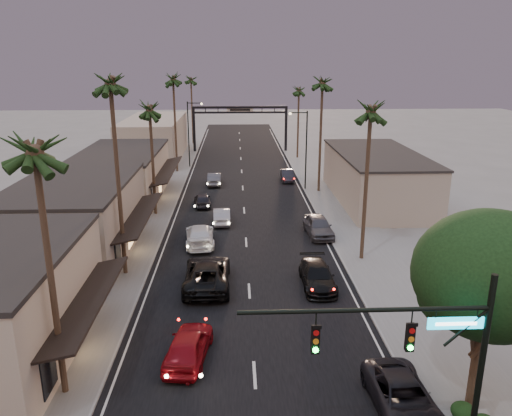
{
  "coord_description": "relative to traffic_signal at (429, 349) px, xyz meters",
  "views": [
    {
      "loc": [
        -0.78,
        -10.54,
        14.52
      ],
      "look_at": [
        0.87,
        29.48,
        2.5
      ],
      "focal_mm": 35.0,
      "sensor_mm": 36.0,
      "label": 1
    }
  ],
  "objects": [
    {
      "name": "palm_far",
      "position": [
        -13.99,
        74.0,
        6.36
      ],
      "size": [
        3.2,
        3.2,
        13.2
      ],
      "color": "#38281C",
      "rests_on": "ground"
    },
    {
      "name": "oncoming_pickup",
      "position": [
        -8.44,
        15.89,
        -4.19
      ],
      "size": [
        2.99,
        6.42,
        1.78
      ],
      "primitive_type": "imported",
      "rotation": [
        0.0,
        0.0,
        3.15
      ],
      "color": "black",
      "rests_on": "ground"
    },
    {
      "name": "palm_ra",
      "position": [
        2.91,
        20.0,
        6.36
      ],
      "size": [
        3.2,
        3.2,
        13.2
      ],
      "color": "#38281C",
      "rests_on": "ground"
    },
    {
      "name": "curbside_far",
      "position": [
        -0.13,
        45.31,
        -4.4
      ],
      "size": [
        1.49,
        4.16,
        1.37
      ],
      "primitive_type": "imported",
      "rotation": [
        0.0,
        0.0,
        -0.01
      ],
      "color": "black",
      "rests_on": "ground"
    },
    {
      "name": "oncoming_dgrey",
      "position": [
        -9.92,
        34.7,
        -4.41
      ],
      "size": [
        2.06,
        4.12,
        1.35
      ],
      "primitive_type": "imported",
      "rotation": [
        0.0,
        0.0,
        3.26
      ],
      "color": "black",
      "rests_on": "ground"
    },
    {
      "name": "palm_lb",
      "position": [
        -14.29,
        18.0,
        8.3
      ],
      "size": [
        3.2,
        3.2,
        15.2
      ],
      "color": "#38281C",
      "rests_on": "ground"
    },
    {
      "name": "storefront_mid",
      "position": [
        -18.69,
        22.0,
        -2.33
      ],
      "size": [
        8.0,
        14.0,
        5.5
      ],
      "primitive_type": "cube",
      "color": "#A09380",
      "rests_on": "ground"
    },
    {
      "name": "storefront_far",
      "position": [
        -18.69,
        38.0,
        -2.58
      ],
      "size": [
        8.0,
        16.0,
        5.0
      ],
      "primitive_type": "cube",
      "color": "#C2AD94",
      "rests_on": "ground"
    },
    {
      "name": "storefront_dist",
      "position": [
        -18.69,
        61.0,
        -2.08
      ],
      "size": [
        8.0,
        20.0,
        6.0
      ],
      "primitive_type": "cube",
      "color": "#A09380",
      "rests_on": "ground"
    },
    {
      "name": "curbside_black",
      "position": [
        -1.16,
        15.53,
        -4.34
      ],
      "size": [
        2.09,
        5.1,
        1.48
      ],
      "primitive_type": "imported",
      "rotation": [
        0.0,
        0.0,
        0.0
      ],
      "color": "black",
      "rests_on": "ground"
    },
    {
      "name": "sidewalk_right",
      "position": [
        3.81,
        48.0,
        -5.02
      ],
      "size": [
        5.0,
        92.0,
        0.12
      ],
      "primitive_type": "cube",
      "color": "slate",
      "rests_on": "ground"
    },
    {
      "name": "arch",
      "position": [
        -5.69,
        66.0,
        0.45
      ],
      "size": [
        15.2,
        0.4,
        7.27
      ],
      "color": "black",
      "rests_on": "ground"
    },
    {
      "name": "streetlight_left",
      "position": [
        -12.61,
        54.0,
        0.25
      ],
      "size": [
        2.13,
        0.3,
        9.0
      ],
      "color": "black",
      "rests_on": "ground"
    },
    {
      "name": "building_right",
      "position": [
        8.31,
        36.0,
        -2.58
      ],
      "size": [
        8.0,
        18.0,
        5.0
      ],
      "primitive_type": "cube",
      "color": "#A09380",
      "rests_on": "ground"
    },
    {
      "name": "traffic_signal",
      "position": [
        0.0,
        0.0,
        0.0
      ],
      "size": [
        8.51,
        0.22,
        7.8
      ],
      "color": "black",
      "rests_on": "ground"
    },
    {
      "name": "palm_ld",
      "position": [
        -14.29,
        51.0,
        7.33
      ],
      "size": [
        3.2,
        3.2,
        14.2
      ],
      "color": "#38281C",
      "rests_on": "ground"
    },
    {
      "name": "palm_rc",
      "position": [
        2.91,
        60.0,
        5.39
      ],
      "size": [
        3.2,
        3.2,
        12.2
      ],
      "color": "#38281C",
      "rests_on": "ground"
    },
    {
      "name": "corner_tree",
      "position": [
        3.79,
        3.45,
        0.9
      ],
      "size": [
        6.2,
        6.2,
        8.8
      ],
      "color": "#38281C",
      "rests_on": "ground"
    },
    {
      "name": "oncoming_white",
      "position": [
        -9.45,
        23.7,
        -4.28
      ],
      "size": [
        2.67,
        5.68,
        1.6
      ],
      "primitive_type": "imported",
      "rotation": [
        0.0,
        0.0,
        3.22
      ],
      "color": "silver",
      "rests_on": "ground"
    },
    {
      "name": "palm_rb",
      "position": [
        2.91,
        40.0,
        7.33
      ],
      "size": [
        3.2,
        3.2,
        14.2
      ],
      "color": "#38281C",
      "rests_on": "ground"
    },
    {
      "name": "curbside_near",
      "position": [
        0.51,
        3.12,
        -4.35
      ],
      "size": [
        2.62,
        5.35,
        1.46
      ],
      "primitive_type": "imported",
      "rotation": [
        0.0,
        0.0,
        0.04
      ],
      "color": "black",
      "rests_on": "ground"
    },
    {
      "name": "road",
      "position": [
        -5.69,
        41.0,
        -5.08
      ],
      "size": [
        14.0,
        120.0,
        0.02
      ],
      "primitive_type": "cube",
      "color": "black",
      "rests_on": "ground"
    },
    {
      "name": "palm_la",
      "position": [
        -14.29,
        5.0,
        6.36
      ],
      "size": [
        3.2,
        3.2,
        13.2
      ],
      "color": "#38281C",
      "rests_on": "ground"
    },
    {
      "name": "curbside_grey",
      "position": [
        0.51,
        25.46,
        -4.24
      ],
      "size": [
        2.37,
        5.09,
        1.69
      ],
      "primitive_type": "imported",
      "rotation": [
        0.0,
        0.0,
        0.08
      ],
      "color": "#46454A",
      "rests_on": "ground"
    },
    {
      "name": "oncoming_grey_far",
      "position": [
        -9.07,
        43.76,
        -4.35
      ],
      "size": [
        1.66,
        4.48,
        1.46
      ],
      "primitive_type": "imported",
      "rotation": [
        0.0,
        0.0,
        3.17
      ],
      "color": "#4C4C51",
      "rests_on": "ground"
    },
    {
      "name": "oncoming_silver",
      "position": [
        -7.83,
        29.2,
        -4.38
      ],
      "size": [
        1.7,
        4.34,
        1.41
      ],
      "primitive_type": "imported",
      "rotation": [
        0.0,
        0.0,
        3.19
      ],
      "color": "gray",
      "rests_on": "ground"
    },
    {
      "name": "ground",
      "position": [
        -5.69,
        36.0,
        -5.08
      ],
      "size": [
        200.0,
        200.0,
        0.0
      ],
      "primitive_type": "plane",
      "color": "slate",
      "rests_on": "ground"
    },
    {
      "name": "streetlight_right",
      "position": [
        1.23,
        41.0,
        0.25
      ],
      "size": [
        2.13,
        0.3,
        9.0
      ],
      "color": "black",
      "rests_on": "ground"
    },
    {
      "name": "sidewalk_left",
      "position": [
        -15.19,
        48.0,
        -5.02
      ],
      "size": [
        5.0,
        92.0,
        0.12
      ],
      "primitive_type": "cube",
      "color": "slate",
      "rests_on": "ground"
    },
    {
      "name": "oncoming_red",
      "position": [
        -8.94,
        7.41,
        -4.28
      ],
      "size": [
        2.52,
        4.93,
        1.61
      ],
      "primitive_type": "imported",
      "rotation": [
        0.0,
        0.0,
        3.01
      ],
      "color": "maroon",
      "rests_on": "ground"
    },
    {
      "name": "palm_lc",
      "position": [
        -14.29,
        32.0,
        5.39
      ],
      "size": [
        3.2,
        3.2,
        12.2
      ],
      "color": "#38281C",
      "rests_on": "ground"
    }
  ]
}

